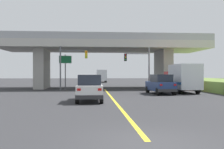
% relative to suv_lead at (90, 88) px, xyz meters
% --- Properties ---
extents(ground, '(160.00, 160.00, 0.00)m').
position_rel_suv_lead_xyz_m(ground, '(1.90, 17.95, -1.01)').
color(ground, '#2B2B2D').
extents(overpass_bridge, '(28.88, 9.45, 7.43)m').
position_rel_suv_lead_xyz_m(overpass_bridge, '(1.90, 17.95, 4.28)').
color(overpass_bridge, '#B7B5AD').
rests_on(overpass_bridge, ground).
extents(lane_divider_stripe, '(0.20, 26.99, 0.01)m').
position_rel_suv_lead_xyz_m(lane_divider_stripe, '(1.90, 1.45, -1.01)').
color(lane_divider_stripe, yellow).
rests_on(lane_divider_stripe, ground).
extents(suv_lead, '(1.93, 4.82, 2.02)m').
position_rel_suv_lead_xyz_m(suv_lead, '(0.00, 0.00, 0.00)').
color(suv_lead, silver).
rests_on(suv_lead, ground).
extents(suv_crossing, '(2.22, 4.74, 2.02)m').
position_rel_suv_lead_xyz_m(suv_crossing, '(7.24, 6.46, -0.00)').
color(suv_crossing, navy).
rests_on(suv_crossing, ground).
extents(box_truck, '(2.33, 6.52, 3.11)m').
position_rel_suv_lead_xyz_m(box_truck, '(10.22, 8.35, 0.61)').
color(box_truck, red).
rests_on(box_truck, ground).
extents(traffic_signal_nearside, '(3.32, 0.36, 5.41)m').
position_rel_suv_lead_xyz_m(traffic_signal_nearside, '(6.41, 13.15, 2.41)').
color(traffic_signal_nearside, slate).
rests_on(traffic_signal_nearside, ground).
extents(traffic_signal_farside, '(3.45, 0.36, 5.53)m').
position_rel_suv_lead_xyz_m(traffic_signal_farside, '(-2.57, 12.83, 2.58)').
color(traffic_signal_farside, '#56595E').
rests_on(traffic_signal_farside, ground).
extents(highway_sign, '(1.71, 0.17, 4.69)m').
position_rel_suv_lead_xyz_m(highway_sign, '(-3.41, 15.67, 2.46)').
color(highway_sign, '#56595E').
rests_on(highway_sign, ground).
extents(semi_truck_distant, '(2.33, 6.51, 2.99)m').
position_rel_suv_lead_xyz_m(semi_truck_distant, '(2.50, 43.12, 0.56)').
color(semi_truck_distant, red).
rests_on(semi_truck_distant, ground).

